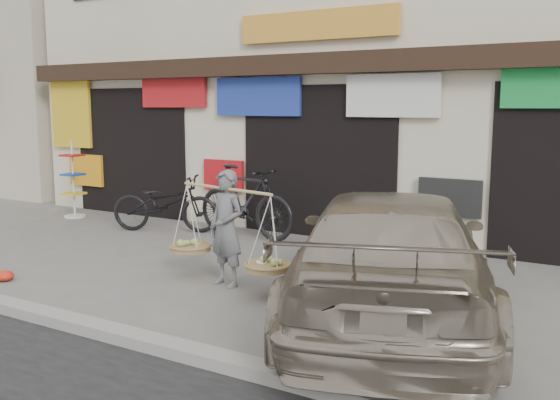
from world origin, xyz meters
The scene contains 10 objects.
ground centered at (0.00, 0.00, 0.00)m, with size 70.00×70.00×0.00m, color slate.
kerb centered at (0.00, -2.00, 0.06)m, with size 70.00×0.25×0.12m, color gray.
shophouse_block centered at (0.00, 6.42, 3.45)m, with size 14.00×6.32×7.00m.
neighbor_west centered at (-13.50, 7.00, 3.00)m, with size 12.00×7.00×6.00m, color #C0B69F.
street_vendor centered at (0.42, 0.14, 0.70)m, with size 2.03×0.88×1.53m.
bike_0 centered at (-2.63, 2.44, 0.53)m, with size 0.70×2.02×1.06m, color black.
bike_1 centered at (-1.07, 2.78, 0.65)m, with size 0.61×2.15×1.29m, color black.
suv centered at (2.74, -0.06, 0.72)m, with size 3.59×5.38×1.45m.
display_rack centered at (-5.30, 2.60, 0.65)m, with size 0.44×0.44×1.61m.
red_bag centered at (-2.30, -1.23, 0.07)m, with size 0.31×0.25×0.14m, color red.
Camera 1 is at (5.09, -6.32, 2.35)m, focal length 40.00 mm.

